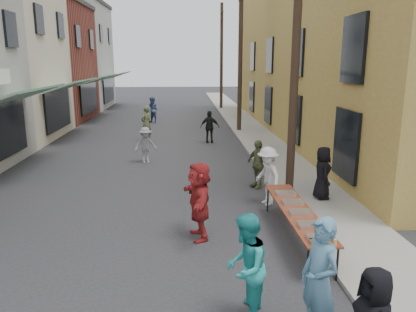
{
  "coord_description": "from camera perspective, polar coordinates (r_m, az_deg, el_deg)",
  "views": [
    {
      "loc": [
        0.98,
        -9.19,
        4.14
      ],
      "look_at": [
        1.7,
        2.96,
        1.3
      ],
      "focal_mm": 35.0,
      "sensor_mm": 36.0,
      "label": 1
    }
  ],
  "objects": [
    {
      "name": "cup_stack",
      "position": [
        8.19,
        17.4,
        -11.5
      ],
      "size": [
        0.08,
        0.08,
        0.12
      ],
      "primitive_type": "cylinder",
      "color": "tan",
      "rests_on": "serving_table"
    },
    {
      "name": "catering_tray_foil_b",
      "position": [
        8.91,
        14.14,
        -9.37
      ],
      "size": [
        0.5,
        0.33,
        0.08
      ],
      "primitive_type": "cube",
      "color": "#B2B2B7",
      "rests_on": "serving_table"
    },
    {
      "name": "condiment_jar_a",
      "position": [
        8.02,
        14.65,
        -12.02
      ],
      "size": [
        0.07,
        0.07,
        0.08
      ],
      "primitive_type": "cylinder",
      "color": "#A57F26",
      "rests_on": "serving_table"
    },
    {
      "name": "ground",
      "position": [
        10.13,
        -8.79,
        -11.16
      ],
      "size": [
        120.0,
        120.0,
        0.0
      ],
      "primitive_type": "plane",
      "color": "#28282B",
      "rests_on": "ground"
    },
    {
      "name": "guest_front_e",
      "position": [
        13.59,
        6.99,
        -1.13
      ],
      "size": [
        0.83,
        1.02,
        1.63
      ],
      "primitive_type": "imported",
      "rotation": [
        0.0,
        0.0,
        -1.03
      ],
      "color": "#5F6A3D",
      "rests_on": "ground"
    },
    {
      "name": "building_ochre",
      "position": [
        25.32,
        20.85,
        14.27
      ],
      "size": [
        10.0,
        28.0,
        10.0
      ],
      "primitive_type": "cube",
      "color": "#A4803A",
      "rests_on": "ground"
    },
    {
      "name": "catering_tray_buns_end",
      "position": [
        10.8,
        10.84,
        -5.17
      ],
      "size": [
        0.5,
        0.33,
        0.08
      ],
      "primitive_type": "cube",
      "color": "tan",
      "rests_on": "serving_table"
    },
    {
      "name": "utility_pole_mid",
      "position": [
        24.42,
        4.56,
        13.95
      ],
      "size": [
        0.26,
        0.26,
        9.0
      ],
      "primitive_type": "cylinder",
      "color": "#2D2116",
      "rests_on": "ground"
    },
    {
      "name": "catering_tray_sausage",
      "position": [
        8.35,
        15.48,
        -11.04
      ],
      "size": [
        0.5,
        0.33,
        0.08
      ],
      "primitive_type": "cube",
      "color": "maroon",
      "rests_on": "serving_table"
    },
    {
      "name": "passerby_mid",
      "position": [
        21.02,
        0.26,
        4.11
      ],
      "size": [
        1.03,
        0.55,
        1.67
      ],
      "primitive_type": "imported",
      "rotation": [
        0.0,
        0.0,
        2.99
      ],
      "color": "black",
      "rests_on": "ground"
    },
    {
      "name": "passerby_left",
      "position": [
        17.08,
        -8.77,
        1.54
      ],
      "size": [
        1.1,
        0.86,
        1.5
      ],
      "primitive_type": "imported",
      "rotation": [
        0.0,
        0.0,
        0.35
      ],
      "color": "gray",
      "rests_on": "ground"
    },
    {
      "name": "guest_queue_back",
      "position": [
        9.63,
        -1.25,
        -6.28
      ],
      "size": [
        0.77,
        1.79,
        1.88
      ],
      "primitive_type": "imported",
      "rotation": [
        0.0,
        0.0,
        -1.45
      ],
      "color": "maroon",
      "rests_on": "ground"
    },
    {
      "name": "serving_table",
      "position": [
        9.83,
        12.38,
        -7.6
      ],
      "size": [
        0.7,
        4.0,
        0.75
      ],
      "color": "#602616",
      "rests_on": "ground"
    },
    {
      "name": "guest_front_d",
      "position": [
        12.02,
        8.38,
        -2.8
      ],
      "size": [
        0.99,
        1.27,
        1.74
      ],
      "primitive_type": "imported",
      "rotation": [
        0.0,
        0.0,
        -1.23
      ],
      "color": "silver",
      "rests_on": "ground"
    },
    {
      "name": "server",
      "position": [
        12.6,
        15.79,
        -2.29
      ],
      "size": [
        0.53,
        0.79,
        1.59
      ],
      "primitive_type": "imported",
      "rotation": [
        0.0,
        0.0,
        1.54
      ],
      "color": "black",
      "rests_on": "sidewalk"
    },
    {
      "name": "utility_pole_near",
      "position": [
        12.64,
        12.25,
        14.49
      ],
      "size": [
        0.26,
        0.26,
        9.0
      ],
      "primitive_type": "cylinder",
      "color": "#2D2116",
      "rests_on": "ground"
    },
    {
      "name": "utility_pole_far",
      "position": [
        36.34,
        1.91,
        13.71
      ],
      "size": [
        0.26,
        0.26,
        9.0
      ],
      "primitive_type": "cylinder",
      "color": "#2D2116",
      "rests_on": "ground"
    },
    {
      "name": "passerby_far",
      "position": [
        28.22,
        -7.78,
        6.42
      ],
      "size": [
        1.1,
        1.06,
        1.78
      ],
      "primitive_type": "imported",
      "rotation": [
        0.0,
        0.0,
        5.63
      ],
      "color": "#4D5C95",
      "rests_on": "ground"
    },
    {
      "name": "guest_front_b",
      "position": [
        6.5,
        15.41,
        -16.48
      ],
      "size": [
        0.68,
        0.83,
        1.96
      ],
      "primitive_type": "imported",
      "rotation": [
        0.0,
        0.0,
        -1.23
      ],
      "color": "teal",
      "rests_on": "ground"
    },
    {
      "name": "guest_front_c",
      "position": [
        6.8,
        5.3,
        -15.35
      ],
      "size": [
        0.94,
        1.06,
        1.8
      ],
      "primitive_type": "imported",
      "rotation": [
        0.0,
        0.0,
        -1.92
      ],
      "color": "teal",
      "rests_on": "ground"
    },
    {
      "name": "passerby_right",
      "position": [
        21.78,
        -8.67,
        4.54
      ],
      "size": [
        0.78,
        0.81,
        1.87
      ],
      "primitive_type": "imported",
      "rotation": [
        0.0,
        0.0,
        4.04
      ],
      "color": "#525D35",
      "rests_on": "ground"
    },
    {
      "name": "sidewalk",
      "position": [
        24.86,
        5.98,
        3.61
      ],
      "size": [
        2.2,
        60.0,
        0.1
      ],
      "primitive_type": "cube",
      "color": "gray",
      "rests_on": "ground"
    },
    {
      "name": "catering_tray_buns",
      "position": [
        9.53,
        12.89,
        -7.79
      ],
      "size": [
        0.5,
        0.33,
        0.08
      ],
      "primitive_type": "cube",
      "color": "tan",
      "rests_on": "serving_table"
    },
    {
      "name": "catering_tray_foil_d",
      "position": [
        10.16,
        11.8,
        -6.4
      ],
      "size": [
        0.5,
        0.33,
        0.08
      ],
      "primitive_type": "cube",
      "color": "#B2B2B7",
      "rests_on": "serving_table"
    },
    {
      "name": "condiment_jar_c",
      "position": [
        8.19,
        14.22,
        -11.44
      ],
      "size": [
        0.07,
        0.07,
        0.08
      ],
      "primitive_type": "cylinder",
      "color": "#A57F26",
      "rests_on": "serving_table"
    },
    {
      "name": "condiment_jar_b",
      "position": [
        8.11,
        14.43,
        -11.72
      ],
      "size": [
        0.07,
        0.07,
        0.08
      ],
      "primitive_type": "cylinder",
      "color": "#A57F26",
      "rests_on": "serving_table"
    }
  ]
}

